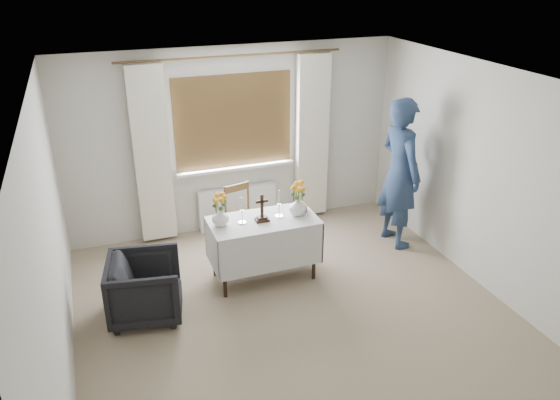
# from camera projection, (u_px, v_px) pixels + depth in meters

# --- Properties ---
(ground) EXTENTS (5.00, 5.00, 0.00)m
(ground) POSITION_uv_depth(u_px,v_px,m) (303.00, 326.00, 5.67)
(ground) COLOR gray
(ground) RESTS_ON ground
(altar_table) EXTENTS (1.24, 0.64, 0.76)m
(altar_table) POSITION_uv_depth(u_px,v_px,m) (264.00, 249.00, 6.38)
(altar_table) COLOR silver
(altar_table) RESTS_ON ground
(wooden_chair) EXTENTS (0.47, 0.47, 0.85)m
(wooden_chair) POSITION_uv_depth(u_px,v_px,m) (244.00, 218.00, 7.02)
(wooden_chair) COLOR #533B1C
(wooden_chair) RESTS_ON ground
(armchair) EXTENTS (0.86, 0.85, 0.68)m
(armchair) POSITION_uv_depth(u_px,v_px,m) (145.00, 288.00, 5.71)
(armchair) COLOR black
(armchair) RESTS_ON ground
(person) EXTENTS (0.51, 0.74, 1.96)m
(person) POSITION_uv_depth(u_px,v_px,m) (400.00, 173.00, 6.94)
(person) COLOR navy
(person) RESTS_ON ground
(radiator) EXTENTS (1.10, 0.10, 0.60)m
(radiator) POSITION_uv_depth(u_px,v_px,m) (238.00, 207.00, 7.62)
(radiator) COLOR silver
(radiator) RESTS_ON ground
(wooden_cross) EXTENTS (0.15, 0.11, 0.33)m
(wooden_cross) POSITION_uv_depth(u_px,v_px,m) (262.00, 208.00, 6.13)
(wooden_cross) COLOR black
(wooden_cross) RESTS_ON altar_table
(candlestick_left) EXTENTS (0.12, 0.12, 0.32)m
(candlestick_left) POSITION_uv_depth(u_px,v_px,m) (242.00, 210.00, 6.09)
(candlestick_left) COLOR silver
(candlestick_left) RESTS_ON altar_table
(candlestick_right) EXTENTS (0.12, 0.12, 0.33)m
(candlestick_right) POSITION_uv_depth(u_px,v_px,m) (279.00, 204.00, 6.23)
(candlestick_right) COLOR silver
(candlestick_right) RESTS_ON altar_table
(flower_vase_left) EXTENTS (0.26, 0.26, 0.20)m
(flower_vase_left) POSITION_uv_depth(u_px,v_px,m) (220.00, 217.00, 6.06)
(flower_vase_left) COLOR silver
(flower_vase_left) RESTS_ON altar_table
(flower_vase_right) EXTENTS (0.21, 0.21, 0.21)m
(flower_vase_right) POSITION_uv_depth(u_px,v_px,m) (297.00, 206.00, 6.30)
(flower_vase_right) COLOR silver
(flower_vase_right) RESTS_ON altar_table
(wicker_basket) EXTENTS (0.19, 0.19, 0.07)m
(wicker_basket) POSITION_uv_depth(u_px,v_px,m) (299.00, 208.00, 6.43)
(wicker_basket) COLOR brown
(wicker_basket) RESTS_ON altar_table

